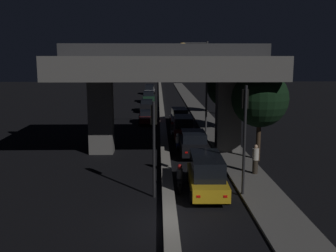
{
  "coord_description": "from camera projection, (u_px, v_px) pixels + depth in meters",
  "views": [
    {
      "loc": [
        -0.5,
        -15.7,
        6.98
      ],
      "look_at": [
        0.33,
        16.38,
        1.38
      ],
      "focal_mm": 42.0,
      "sensor_mm": 36.0,
      "label": 1
    }
  ],
  "objects": [
    {
      "name": "sidewalk_right",
      "position": [
        205.0,
        120.0,
        44.36
      ],
      "size": [
        2.29,
        126.0,
        0.13
      ],
      "primitive_type": "cube",
      "color": "#5B5956",
      "rests_on": "ground_plane"
    },
    {
      "name": "motorcycle_blue_filtering_mid",
      "position": [
        178.0,
        143.0,
        29.57
      ],
      "size": [
        0.33,
        1.69,
        1.38
      ],
      "rotation": [
        0.0,
        0.0,
        1.53
      ],
      "color": "black",
      "rests_on": "ground_plane"
    },
    {
      "name": "car_dark_green_third_oncoming",
      "position": [
        149.0,
        96.0,
        62.22
      ],
      "size": [
        2.07,
        4.2,
        1.73
      ],
      "rotation": [
        0.0,
        0.0,
        -1.54
      ],
      "color": "black",
      "rests_on": "ground_plane"
    },
    {
      "name": "car_black_second_oncoming",
      "position": [
        147.0,
        105.0,
        51.41
      ],
      "size": [
        1.86,
        4.39,
        1.54
      ],
      "rotation": [
        0.0,
        0.0,
        -1.57
      ],
      "color": "black",
      "rests_on": "ground_plane"
    },
    {
      "name": "car_dark_red_lead_oncoming",
      "position": [
        147.0,
        117.0,
        41.99
      ],
      "size": [
        2.0,
        4.41,
        1.4
      ],
      "rotation": [
        0.0,
        0.0,
        -1.53
      ],
      "color": "#591414",
      "rests_on": "ground_plane"
    },
    {
      "name": "car_silver_fourth_oncoming",
      "position": [
        150.0,
        89.0,
        75.63
      ],
      "size": [
        2.05,
        4.1,
        1.84
      ],
      "rotation": [
        0.0,
        0.0,
        -1.62
      ],
      "color": "gray",
      "rests_on": "ground_plane"
    },
    {
      "name": "street_lamp",
      "position": [
        203.0,
        80.0,
        35.67
      ],
      "size": [
        2.56,
        0.32,
        8.42
      ],
      "color": "#2D2D30",
      "rests_on": "ground_plane"
    },
    {
      "name": "car_white_fourth",
      "position": [
        179.0,
        116.0,
        40.98
      ],
      "size": [
        1.98,
        4.06,
        1.76
      ],
      "rotation": [
        0.0,
        0.0,
        1.62
      ],
      "color": "silver",
      "rests_on": "ground_plane"
    },
    {
      "name": "car_black_second",
      "position": [
        193.0,
        143.0,
        28.45
      ],
      "size": [
        2.08,
        4.7,
        1.7
      ],
      "rotation": [
        0.0,
        0.0,
        1.57
      ],
      "color": "black",
      "rests_on": "ground_plane"
    },
    {
      "name": "motorcycle_white_filtering_far",
      "position": [
        172.0,
        131.0,
        34.52
      ],
      "size": [
        0.33,
        1.9,
        1.41
      ],
      "rotation": [
        0.0,
        0.0,
        1.6
      ],
      "color": "black",
      "rests_on": "ground_plane"
    },
    {
      "name": "median_divider",
      "position": [
        162.0,
        111.0,
        51.11
      ],
      "size": [
        0.62,
        126.0,
        0.31
      ],
      "primitive_type": "cube",
      "color": "gray",
      "rests_on": "ground_plane"
    },
    {
      "name": "roadside_tree_kerbside_near",
      "position": [
        260.0,
        99.0,
        26.21
      ],
      "size": [
        3.8,
        3.8,
        6.17
      ],
      "color": "#38281C",
      "rests_on": "ground_plane"
    },
    {
      "name": "traffic_light_left_of_median",
      "position": [
        154.0,
        132.0,
        19.45
      ],
      "size": [
        0.3,
        0.49,
        4.88
      ],
      "color": "black",
      "rests_on": "ground_plane"
    },
    {
      "name": "elevated_overpass",
      "position": [
        165.0,
        71.0,
        28.24
      ],
      "size": [
        15.18,
        10.12,
        7.97
      ],
      "color": "#5B5956",
      "rests_on": "ground_plane"
    },
    {
      "name": "ground_plane",
      "position": [
        170.0,
        224.0,
        16.67
      ],
      "size": [
        200.0,
        200.0,
        0.0
      ],
      "primitive_type": "plane",
      "color": "black"
    },
    {
      "name": "roadside_tree_kerbside_mid",
      "position": [
        231.0,
        85.0,
        36.95
      ],
      "size": [
        4.64,
        4.64,
        6.79
      ],
      "color": "#2D2116",
      "rests_on": "ground_plane"
    },
    {
      "name": "motorcycle_black_filtering_near",
      "position": [
        180.0,
        179.0,
        20.81
      ],
      "size": [
        0.34,
        1.9,
        1.43
      ],
      "rotation": [
        0.0,
        0.0,
        1.51
      ],
      "color": "black",
      "rests_on": "ground_plane"
    },
    {
      "name": "roadside_tree_kerbside_far",
      "position": [
        220.0,
        85.0,
        48.66
      ],
      "size": [
        3.09,
        3.09,
        5.27
      ],
      "color": "#38281C",
      "rests_on": "ground_plane"
    },
    {
      "name": "pedestrian_on_sidewalk",
      "position": [
        255.0,
        159.0,
        23.38
      ],
      "size": [
        0.38,
        0.38,
        1.77
      ],
      "color": "#2D261E",
      "rests_on": "sidewalk_right"
    },
    {
      "name": "car_dark_red_third",
      "position": [
        183.0,
        127.0,
        34.39
      ],
      "size": [
        1.96,
        4.31,
        1.9
      ],
      "rotation": [
        0.0,
        0.0,
        1.55
      ],
      "color": "#591414",
      "rests_on": "ground_plane"
    },
    {
      "name": "car_taxi_yellow_lead",
      "position": [
        207.0,
        174.0,
        20.38
      ],
      "size": [
        2.01,
        4.85,
        1.98
      ],
      "rotation": [
        0.0,
        0.0,
        1.55
      ],
      "color": "gold",
      "rests_on": "ground_plane"
    },
    {
      "name": "traffic_light_right_of_median",
      "position": [
        245.0,
        122.0,
        19.47
      ],
      "size": [
        0.3,
        0.49,
        5.65
      ],
      "color": "black",
      "rests_on": "ground_plane"
    }
  ]
}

